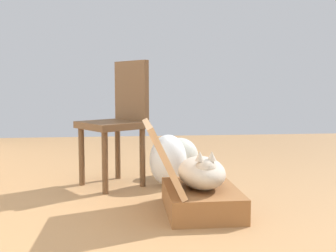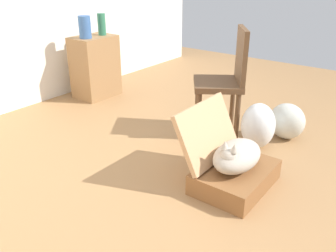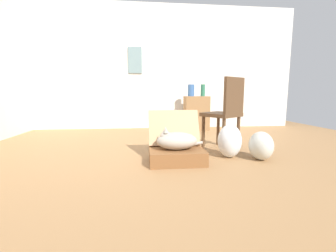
# 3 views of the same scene
# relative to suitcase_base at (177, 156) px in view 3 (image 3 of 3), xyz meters

# --- Properties ---
(ground_plane) EXTENTS (7.68, 7.68, 0.00)m
(ground_plane) POSITION_rel_suitcase_base_xyz_m (-0.24, 0.35, -0.07)
(ground_plane) COLOR #9E7247
(ground_plane) RESTS_ON ground
(wall_back) EXTENTS (6.40, 0.15, 2.60)m
(wall_back) POSITION_rel_suitcase_base_xyz_m (-0.24, 2.61, 1.23)
(wall_back) COLOR silver
(wall_back) RESTS_ON ground
(suitcase_base) EXTENTS (0.59, 0.43, 0.15)m
(suitcase_base) POSITION_rel_suitcase_base_xyz_m (0.00, 0.00, 0.00)
(suitcase_base) COLOR brown
(suitcase_base) RESTS_ON ground
(suitcase_lid) EXTENTS (0.59, 0.22, 0.40)m
(suitcase_lid) POSITION_rel_suitcase_base_xyz_m (0.00, 0.24, 0.28)
(suitcase_lid) COLOR tan
(suitcase_lid) RESTS_ON suitcase_base
(cat) EXTENTS (0.52, 0.28, 0.24)m
(cat) POSITION_rel_suitcase_base_xyz_m (-0.01, 0.00, 0.17)
(cat) COLOR #B2A899
(cat) RESTS_ON suitcase_base
(plastic_bag_white) EXTENTS (0.27, 0.28, 0.39)m
(plastic_bag_white) POSITION_rel_suitcase_base_xyz_m (0.65, 0.13, 0.12)
(plastic_bag_white) COLOR silver
(plastic_bag_white) RESTS_ON ground
(plastic_bag_clear) EXTENTS (0.26, 0.32, 0.32)m
(plastic_bag_clear) POSITION_rel_suitcase_base_xyz_m (0.97, 0.00, 0.09)
(plastic_bag_clear) COLOR silver
(plastic_bag_clear) RESTS_ON ground
(side_table) EXTENTS (0.49, 0.35, 0.69)m
(side_table) POSITION_rel_suitcase_base_xyz_m (0.73, 2.20, 0.27)
(side_table) COLOR olive
(side_table) RESTS_ON ground
(vase_tall) EXTENTS (0.13, 0.13, 0.24)m
(vase_tall) POSITION_rel_suitcase_base_xyz_m (0.61, 2.17, 0.74)
(vase_tall) COLOR #38609E
(vase_tall) RESTS_ON side_table
(vase_short) EXTENTS (0.09, 0.09, 0.24)m
(vase_short) POSITION_rel_suitcase_base_xyz_m (0.85, 2.17, 0.74)
(vase_short) COLOR #2D7051
(vase_short) RESTS_ON side_table
(chair) EXTENTS (0.58, 0.58, 0.95)m
(chair) POSITION_rel_suitcase_base_xyz_m (0.73, 0.50, 0.45)
(chair) COLOR brown
(chair) RESTS_ON ground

